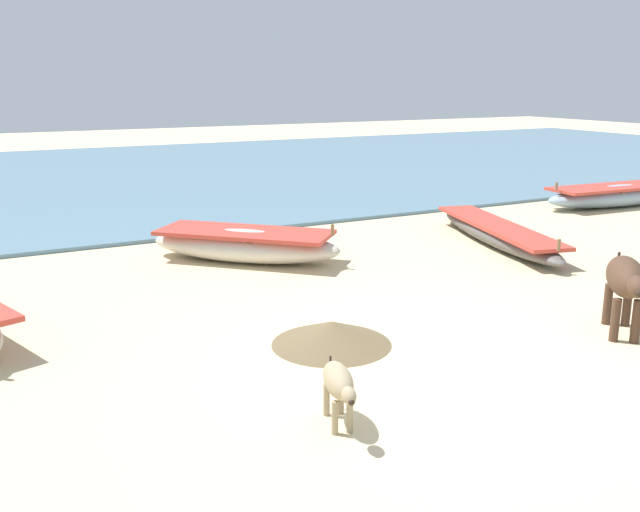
{
  "coord_description": "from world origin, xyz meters",
  "views": [
    {
      "loc": [
        -4.59,
        -5.94,
        3.19
      ],
      "look_at": [
        0.07,
        2.98,
        0.6
      ],
      "focal_mm": 38.86,
      "sensor_mm": 36.0,
      "label": 1
    }
  ],
  "objects_px": {
    "fishing_boat_1": "(497,233)",
    "fishing_boat_2": "(619,195)",
    "fishing_boat_4": "(245,244)",
    "cow_adult_dark": "(626,281)",
    "calf_far_dun": "(339,384)"
  },
  "relations": [
    {
      "from": "fishing_boat_4",
      "to": "cow_adult_dark",
      "type": "relative_size",
      "value": 2.54
    },
    {
      "from": "fishing_boat_1",
      "to": "fishing_boat_2",
      "type": "relative_size",
      "value": 1.05
    },
    {
      "from": "fishing_boat_2",
      "to": "fishing_boat_1",
      "type": "bearing_deg",
      "value": 21.92
    },
    {
      "from": "calf_far_dun",
      "to": "cow_adult_dark",
      "type": "bearing_deg",
      "value": 111.88
    },
    {
      "from": "cow_adult_dark",
      "to": "fishing_boat_4",
      "type": "bearing_deg",
      "value": -111.48
    },
    {
      "from": "calf_far_dun",
      "to": "fishing_boat_1",
      "type": "bearing_deg",
      "value": 144.5
    },
    {
      "from": "fishing_boat_4",
      "to": "cow_adult_dark",
      "type": "bearing_deg",
      "value": -19.19
    },
    {
      "from": "calf_far_dun",
      "to": "fishing_boat_2",
      "type": "bearing_deg",
      "value": 135.94
    },
    {
      "from": "fishing_boat_1",
      "to": "cow_adult_dark",
      "type": "xyz_separation_m",
      "value": [
        -2.01,
        -4.59,
        0.5
      ]
    },
    {
      "from": "fishing_boat_2",
      "to": "calf_far_dun",
      "type": "bearing_deg",
      "value": 33.6
    },
    {
      "from": "fishing_boat_4",
      "to": "calf_far_dun",
      "type": "distance_m",
      "value": 6.3
    },
    {
      "from": "fishing_boat_1",
      "to": "cow_adult_dark",
      "type": "relative_size",
      "value": 3.65
    },
    {
      "from": "cow_adult_dark",
      "to": "calf_far_dun",
      "type": "relative_size",
      "value": 1.48
    },
    {
      "from": "fishing_boat_1",
      "to": "fishing_boat_2",
      "type": "bearing_deg",
      "value": 122.87
    },
    {
      "from": "fishing_boat_1",
      "to": "fishing_boat_4",
      "type": "distance_m",
      "value": 5.02
    }
  ]
}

